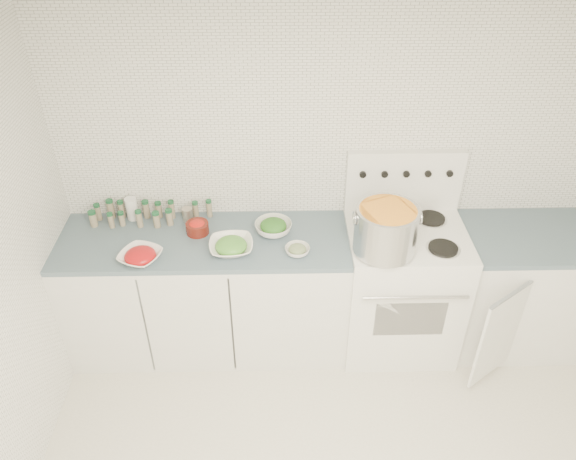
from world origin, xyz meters
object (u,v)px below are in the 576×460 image
object	(u,v)px
stove	(400,285)
bowl_tomato	(140,256)
stock_pot	(386,228)
bowl_snowpea	(231,246)

from	to	relation	value
stove	bowl_tomato	bearing A→B (deg)	-172.99
stove	stock_pot	bearing A→B (deg)	-136.50
stock_pot	bowl_tomato	distance (m)	1.48
stove	bowl_snowpea	xyz separation A→B (m)	(-1.12, -0.12, 0.44)
stock_pot	bowl_tomato	bearing A→B (deg)	-179.05
stove	bowl_snowpea	distance (m)	1.21
bowl_tomato	bowl_snowpea	distance (m)	0.55
stove	stock_pot	xyz separation A→B (m)	(-0.19, -0.18, 0.60)
stock_pot	bowl_tomato	size ratio (longest dim) A/B	1.25
stock_pot	bowl_tomato	xyz separation A→B (m)	(-1.47, -0.02, -0.17)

